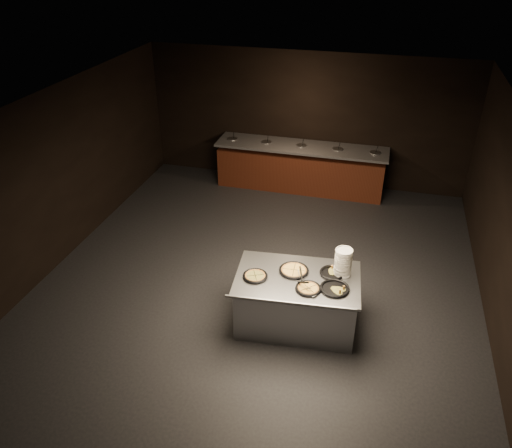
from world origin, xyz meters
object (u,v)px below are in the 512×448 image
at_px(plate_stack, 343,262).
at_px(pan_veggie_whole, 255,276).
at_px(serving_counter, 296,302).
at_px(pan_cheese_whole, 294,270).

xyz_separation_m(plate_stack, pan_veggie_whole, (-1.17, -0.38, -0.18)).
height_order(serving_counter, plate_stack, plate_stack).
xyz_separation_m(serving_counter, plate_stack, (0.59, 0.24, 0.63)).
bearing_deg(pan_veggie_whole, serving_counter, 13.58).
bearing_deg(pan_cheese_whole, plate_stack, 9.68).
bearing_deg(serving_counter, pan_veggie_whole, -171.77).
xyz_separation_m(serving_counter, pan_cheese_whole, (-0.08, 0.13, 0.45)).
distance_m(serving_counter, plate_stack, 0.90).
distance_m(serving_counter, pan_veggie_whole, 0.75).
bearing_deg(serving_counter, plate_stack, 17.19).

